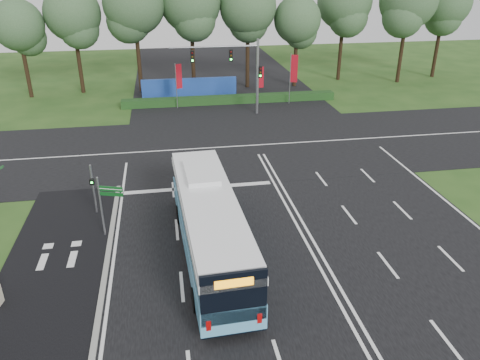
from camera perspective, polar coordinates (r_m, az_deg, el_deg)
name	(u,v)px	position (r m, az deg, el deg)	size (l,w,h in m)	color
ground	(294,220)	(26.82, 6.57, -4.88)	(120.00, 120.00, 0.00)	#234717
road_main	(294,220)	(26.81, 6.57, -4.85)	(20.00, 120.00, 0.04)	black
road_cross	(253,145)	(37.37, 1.64, 4.23)	(120.00, 14.00, 0.05)	black
bike_path	(54,273)	(24.06, -21.76, -10.51)	(5.00, 18.00, 0.06)	black
kerb_strip	(106,268)	(23.60, -16.01, -10.23)	(0.25, 18.00, 0.12)	gray
city_bus	(209,224)	(22.77, -3.74, -5.42)	(3.07, 12.41, 3.54)	#5AA6D2
pedestrian_signal	(93,188)	(27.85, -17.47, -0.90)	(0.27, 0.40, 3.05)	gray
street_sign	(106,199)	(25.07, -16.04, -2.29)	(1.28, 0.49, 3.44)	gray
banner_flag_left	(178,79)	(47.05, -7.54, 12.10)	(0.63, 0.26, 4.46)	gray
banner_flag_mid	(261,79)	(48.02, 2.52, 12.15)	(0.57, 0.17, 3.93)	gray
banner_flag_right	(293,72)	(48.35, 6.48, 12.96)	(0.72, 0.28, 5.09)	gray
traffic_light_gantry	(238,66)	(44.18, -0.19, 13.78)	(8.41, 0.28, 7.00)	gray
hedge	(230,100)	(48.98, -1.20, 9.78)	(22.00, 1.20, 0.80)	#193D16
blue_hoarding	(189,89)	(50.82, -6.18, 11.03)	(10.00, 0.30, 2.20)	#1B3D93
eucalyptus_row	(258,6)	(55.00, 2.27, 20.39)	(53.84, 8.92, 12.66)	black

